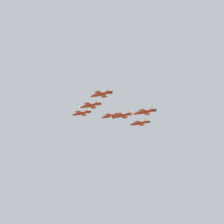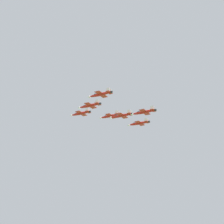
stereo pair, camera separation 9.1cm
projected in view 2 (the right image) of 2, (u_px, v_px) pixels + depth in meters
name	position (u px, v px, depth m)	size (l,w,h in m)	color
jet_lead	(80.00, 113.00, 254.07)	(10.20, 16.92, 3.57)	red
jet_left_wingman	(89.00, 106.00, 235.65)	(10.40, 17.23, 3.63)	red
jet_right_wingman	(110.00, 116.00, 257.74)	(10.22, 16.90, 3.56)	red
jet_left_outer	(100.00, 94.00, 217.69)	(10.11, 16.77, 3.53)	red
jet_right_outer	(139.00, 123.00, 260.16)	(10.42, 17.29, 3.65)	red
jet_slot_rear	(121.00, 116.00, 237.58)	(10.32, 17.13, 3.61)	red
jet_trailing	(144.00, 112.00, 230.47)	(10.49, 17.41, 3.67)	red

